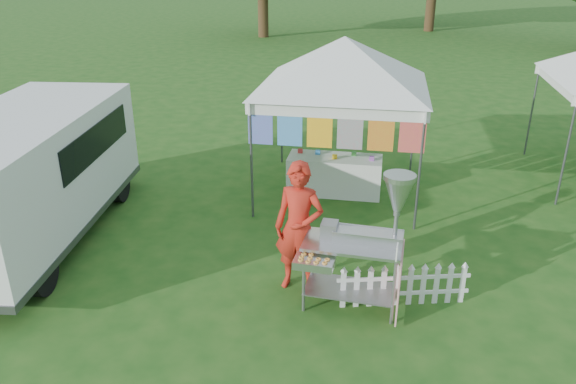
# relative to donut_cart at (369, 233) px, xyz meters

# --- Properties ---
(ground) EXTENTS (120.00, 120.00, 0.00)m
(ground) POSITION_rel_donut_cart_xyz_m (-0.70, 0.39, -1.14)
(ground) COLOR #1C4E16
(ground) RESTS_ON ground
(canopy_main) EXTENTS (4.24, 4.24, 3.45)m
(canopy_main) POSITION_rel_donut_cart_xyz_m (-0.70, 3.89, 1.85)
(canopy_main) COLOR #59595E
(canopy_main) RESTS_ON ground
(donut_cart) EXTENTS (1.44, 0.90, 1.93)m
(donut_cart) POSITION_rel_donut_cart_xyz_m (0.00, 0.00, 0.00)
(donut_cart) COLOR gray
(donut_cart) RESTS_ON ground
(vendor) EXTENTS (0.75, 0.56, 1.88)m
(vendor) POSITION_rel_donut_cart_xyz_m (-0.95, 0.36, -0.20)
(vendor) COLOR red
(vendor) RESTS_ON ground
(cargo_van) EXTENTS (2.51, 5.15, 2.06)m
(cargo_van) POSITION_rel_donut_cart_xyz_m (-5.47, 1.18, -0.03)
(cargo_van) COLOR white
(cargo_van) RESTS_ON ground
(picket_fence) EXTENTS (1.75, 0.47, 0.56)m
(picket_fence) POSITION_rel_donut_cart_xyz_m (0.49, 0.17, -0.85)
(picket_fence) COLOR white
(picket_fence) RESTS_ON ground
(display_table) EXTENTS (1.80, 0.70, 0.74)m
(display_table) POSITION_rel_donut_cart_xyz_m (-0.79, 3.81, -0.77)
(display_table) COLOR white
(display_table) RESTS_ON ground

